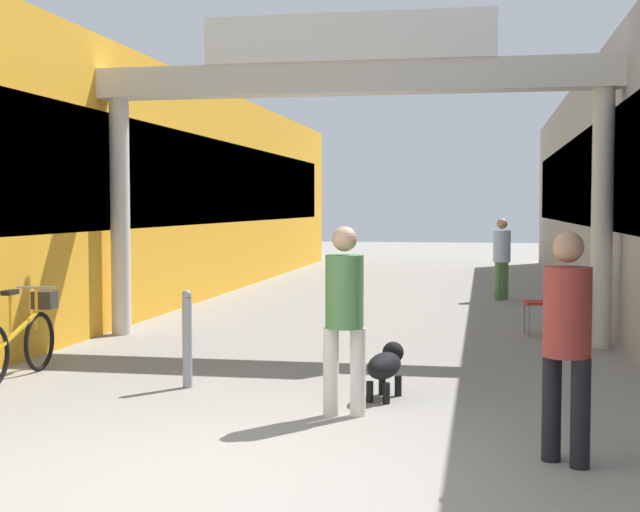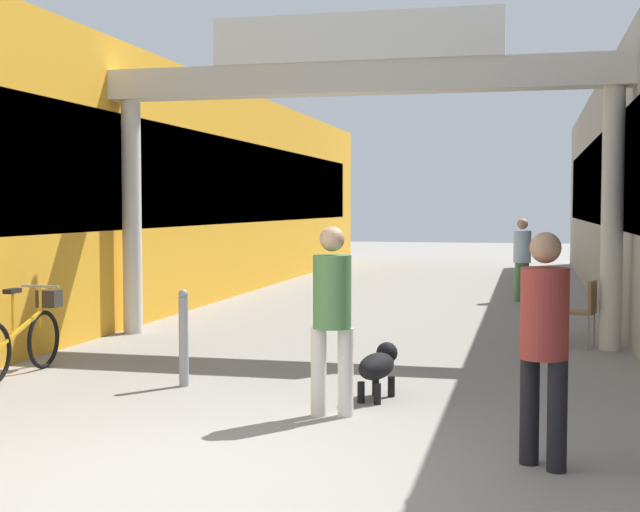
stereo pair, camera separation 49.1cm
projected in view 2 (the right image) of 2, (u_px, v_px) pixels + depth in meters
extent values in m
plane|color=gray|center=(183.00, 476.00, 6.15)|extent=(80.00, 80.00, 0.00)
cube|color=gold|center=(151.00, 192.00, 17.88)|extent=(3.00, 26.00, 4.31)
cube|color=black|center=(221.00, 180.00, 17.53)|extent=(0.04, 23.40, 1.73)
cube|color=black|center=(605.00, 178.00, 15.88)|extent=(0.04, 23.40, 1.73)
cylinder|color=beige|center=(132.00, 217.00, 13.00)|extent=(0.28, 0.28, 3.40)
cylinder|color=beige|center=(612.00, 219.00, 11.47)|extent=(0.28, 0.28, 3.40)
cube|color=beige|center=(357.00, 78.00, 12.13)|extent=(7.40, 0.44, 0.42)
cube|color=white|center=(355.00, 36.00, 11.90)|extent=(3.96, 0.10, 0.64)
cylinder|color=silver|center=(319.00, 372.00, 7.90)|extent=(0.17, 0.17, 0.79)
cylinder|color=silver|center=(346.00, 372.00, 7.90)|extent=(0.17, 0.17, 0.79)
cylinder|color=#4C7F47|center=(332.00, 292.00, 7.86)|extent=(0.40, 0.40, 0.65)
sphere|color=tan|center=(332.00, 239.00, 7.83)|extent=(0.26, 0.26, 0.22)
cylinder|color=black|center=(557.00, 416.00, 6.24)|extent=(0.20, 0.20, 0.79)
cylinder|color=black|center=(529.00, 410.00, 6.43)|extent=(0.20, 0.20, 0.79)
cylinder|color=#99332D|center=(545.00, 313.00, 6.29)|extent=(0.48, 0.48, 0.65)
sphere|color=tan|center=(545.00, 248.00, 6.27)|extent=(0.31, 0.31, 0.22)
cylinder|color=#4C7F47|center=(518.00, 282.00, 17.39)|extent=(0.19, 0.19, 0.76)
cylinder|color=#4C7F47|center=(525.00, 281.00, 17.55)|extent=(0.19, 0.19, 0.76)
cylinder|color=#A5BFE0|center=(522.00, 247.00, 17.43)|extent=(0.47, 0.47, 0.62)
sphere|color=tan|center=(523.00, 224.00, 17.41)|extent=(0.30, 0.30, 0.21)
ellipsoid|color=black|center=(377.00, 366.00, 8.56)|extent=(0.40, 0.67, 0.25)
sphere|color=black|center=(387.00, 353.00, 8.81)|extent=(0.25, 0.25, 0.21)
sphere|color=white|center=(383.00, 364.00, 8.73)|extent=(0.18, 0.18, 0.15)
cylinder|color=black|center=(376.00, 385.00, 8.78)|extent=(0.08, 0.08, 0.20)
cylinder|color=black|center=(391.00, 387.00, 8.71)|extent=(0.08, 0.08, 0.20)
cylinder|color=black|center=(361.00, 392.00, 8.44)|extent=(0.08, 0.08, 0.20)
cylinder|color=black|center=(377.00, 394.00, 8.37)|extent=(0.08, 0.08, 0.20)
torus|color=black|center=(44.00, 340.00, 10.21)|extent=(0.06, 0.67, 0.67)
cube|color=gold|center=(19.00, 330.00, 9.70)|extent=(0.05, 0.94, 0.34)
cylinder|color=gold|center=(13.00, 311.00, 9.58)|extent=(0.03, 0.03, 0.42)
cube|color=black|center=(12.00, 291.00, 9.56)|extent=(0.10, 0.22, 0.05)
cylinder|color=gold|center=(40.00, 307.00, 10.13)|extent=(0.03, 0.03, 0.46)
cylinder|color=gray|center=(40.00, 286.00, 10.12)|extent=(0.46, 0.03, 0.03)
cube|color=#332D28|center=(49.00, 298.00, 10.32)|extent=(0.24, 0.20, 0.20)
cylinder|color=gray|center=(184.00, 342.00, 9.21)|extent=(0.10, 0.10, 0.93)
sphere|color=gray|center=(183.00, 294.00, 9.18)|extent=(0.10, 0.10, 0.10)
cylinder|color=gray|center=(562.00, 331.00, 11.67)|extent=(0.04, 0.04, 0.45)
cylinder|color=gray|center=(568.00, 328.00, 11.97)|extent=(0.04, 0.04, 0.45)
cylinder|color=gray|center=(588.00, 333.00, 11.51)|extent=(0.04, 0.04, 0.45)
cylinder|color=gray|center=(594.00, 330.00, 11.81)|extent=(0.04, 0.04, 0.45)
cube|color=olive|center=(578.00, 312.00, 11.73)|extent=(0.49, 0.49, 0.04)
cube|color=olive|center=(592.00, 296.00, 11.63)|extent=(0.15, 0.40, 0.40)
cylinder|color=gray|center=(540.00, 322.00, 12.56)|extent=(0.03, 0.03, 0.45)
cylinder|color=gray|center=(536.00, 319.00, 12.90)|extent=(0.03, 0.03, 0.45)
cylinder|color=gray|center=(564.00, 323.00, 12.54)|extent=(0.03, 0.03, 0.45)
cylinder|color=gray|center=(560.00, 319.00, 12.87)|extent=(0.03, 0.03, 0.45)
cube|color=#B2231E|center=(550.00, 304.00, 12.71)|extent=(0.46, 0.46, 0.04)
cube|color=#B2231E|center=(563.00, 289.00, 12.68)|extent=(0.10, 0.40, 0.40)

